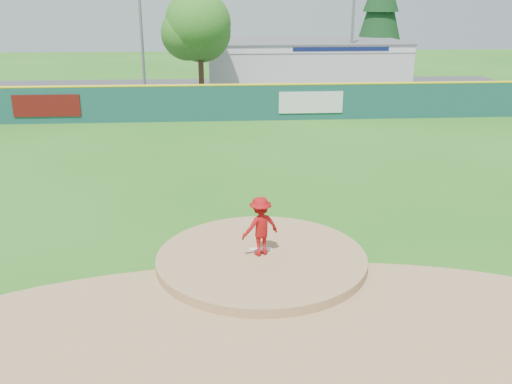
{
  "coord_description": "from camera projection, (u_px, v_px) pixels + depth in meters",
  "views": [
    {
      "loc": [
        -1.11,
        -13.51,
        6.69
      ],
      "look_at": [
        0.0,
        2.0,
        1.3
      ],
      "focal_mm": 40.0,
      "sensor_mm": 36.0,
      "label": 1
    }
  ],
  "objects": [
    {
      "name": "ground",
      "position": [
        261.0,
        263.0,
        15.0
      ],
      "size": [
        120.0,
        120.0,
        0.0
      ],
      "primitive_type": "plane",
      "color": "#286B19",
      "rests_on": "ground"
    },
    {
      "name": "pitching_rubber",
      "position": [
        261.0,
        249.0,
        15.19
      ],
      "size": [
        0.6,
        0.15,
        0.04
      ],
      "primitive_type": "cube",
      "color": "white",
      "rests_on": "pitchers_mound"
    },
    {
      "name": "light_pole_right",
      "position": [
        353.0,
        12.0,
        41.12
      ],
      "size": [
        1.75,
        0.25,
        10.0
      ],
      "color": "gray",
      "rests_on": "ground"
    },
    {
      "name": "pool_building_grp",
      "position": [
        304.0,
        62.0,
        45.01
      ],
      "size": [
        15.2,
        8.2,
        3.31
      ],
      "color": "silver",
      "rests_on": "ground"
    },
    {
      "name": "pitcher",
      "position": [
        260.0,
        226.0,
        14.69
      ],
      "size": [
        1.17,
        0.95,
        1.58
      ],
      "primitive_type": "imported",
      "rotation": [
        0.0,
        0.0,
        3.56
      ],
      "color": "#9F0D0F",
      "rests_on": "pitchers_mound"
    },
    {
      "name": "van",
      "position": [
        289.0,
        98.0,
        34.85
      ],
      "size": [
        5.48,
        3.42,
        1.41
      ],
      "primitive_type": "imported",
      "rotation": [
        0.0,
        0.0,
        1.34
      ],
      "color": "silver",
      "rests_on": "parking_lot"
    },
    {
      "name": "parking_lot",
      "position": [
        231.0,
        94.0,
        40.44
      ],
      "size": [
        44.0,
        16.0,
        0.02
      ],
      "primitive_type": "cube",
      "color": "#38383A",
      "rests_on": "ground"
    },
    {
      "name": "deciduous_tree",
      "position": [
        200.0,
        30.0,
        36.93
      ],
      "size": [
        5.6,
        5.6,
        7.36
      ],
      "color": "#382314",
      "rests_on": "ground"
    },
    {
      "name": "pitchers_mound",
      "position": [
        261.0,
        263.0,
        15.0
      ],
      "size": [
        5.5,
        5.5,
        0.5
      ],
      "primitive_type": "cylinder",
      "color": "#9E774C",
      "rests_on": "ground"
    },
    {
      "name": "fence_banners",
      "position": [
        181.0,
        104.0,
        31.35
      ],
      "size": [
        18.08,
        0.04,
        1.2
      ],
      "color": "#590F0C",
      "rests_on": "ground"
    },
    {
      "name": "outfield_fence",
      "position": [
        235.0,
        101.0,
        31.6
      ],
      "size": [
        40.0,
        0.14,
        2.07
      ],
      "color": "#154641",
      "rests_on": "ground"
    },
    {
      "name": "light_pole_left",
      "position": [
        140.0,
        5.0,
        38.05
      ],
      "size": [
        1.75,
        0.25,
        11.0
      ],
      "color": "gray",
      "rests_on": "ground"
    },
    {
      "name": "infield_dirt_arc",
      "position": [
        273.0,
        326.0,
        12.17
      ],
      "size": [
        15.4,
        15.4,
        0.01
      ],
      "primitive_type": "cylinder",
      "color": "#9E774C",
      "rests_on": "ground"
    },
    {
      "name": "conifer_tree",
      "position": [
        381.0,
        9.0,
        47.99
      ],
      "size": [
        4.4,
        4.4,
        9.5
      ],
      "color": "#382314",
      "rests_on": "ground"
    }
  ]
}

